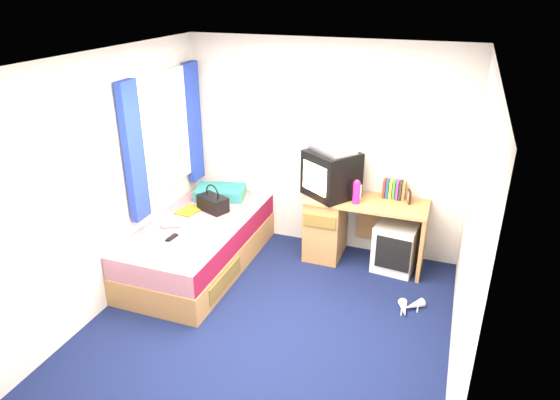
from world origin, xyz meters
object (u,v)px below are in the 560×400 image
(desk, at_px, (341,225))
(aerosol_can, at_px, (360,191))
(bed, at_px, (200,244))
(magazine, at_px, (189,211))
(water_bottle, at_px, (172,224))
(storage_cube, at_px, (396,246))
(remote_control, at_px, (172,238))
(picture_frame, at_px, (409,197))
(handbag, at_px, (213,203))
(towel, at_px, (207,233))
(crt_tv, at_px, (331,174))
(pink_water_bottle, at_px, (356,193))
(colour_swatch_fan, at_px, (169,248))
(vcr, at_px, (333,148))
(white_heels, at_px, (409,307))
(pillow, at_px, (220,192))

(desk, xyz_separation_m, aerosol_can, (0.18, 0.02, 0.42))
(bed, xyz_separation_m, aerosol_can, (1.59, 0.76, 0.56))
(magazine, xyz_separation_m, water_bottle, (0.03, -0.41, 0.03))
(water_bottle, bearing_deg, storage_cube, 21.78)
(desk, relative_size, remote_control, 8.13)
(picture_frame, distance_m, handbag, 2.16)
(handbag, distance_m, towel, 0.65)
(crt_tv, xyz_separation_m, towel, (-1.01, -1.01, -0.41))
(pink_water_bottle, xyz_separation_m, colour_swatch_fan, (-1.57, -1.23, -0.32))
(vcr, distance_m, colour_swatch_fan, 2.00)
(towel, bearing_deg, vcr, 44.97)
(picture_frame, xyz_separation_m, colour_swatch_fan, (-2.10, -1.43, -0.27))
(white_heels, bearing_deg, picture_frame, 101.60)
(storage_cube, bearing_deg, crt_tv, -176.92)
(towel, distance_m, water_bottle, 0.46)
(white_heels, bearing_deg, desk, 138.07)
(crt_tv, xyz_separation_m, white_heels, (1.02, -0.79, -0.96))
(aerosol_can, bearing_deg, crt_tv, -176.41)
(pillow, relative_size, picture_frame, 4.11)
(bed, height_order, pillow, pillow)
(bed, xyz_separation_m, storage_cube, (2.04, 0.69, 0.00))
(vcr, bearing_deg, crt_tv, -87.91)
(magazine, xyz_separation_m, white_heels, (2.52, -0.27, -0.51))
(pink_water_bottle, distance_m, colour_swatch_fan, 2.02)
(storage_cube, distance_m, colour_swatch_fan, 2.43)
(pillow, bearing_deg, bed, -83.77)
(vcr, relative_size, remote_control, 2.84)
(bed, xyz_separation_m, crt_tv, (1.27, 0.74, 0.73))
(pillow, xyz_separation_m, remote_control, (0.01, -1.12, -0.05))
(aerosol_can, bearing_deg, towel, -142.31)
(desk, xyz_separation_m, towel, (-1.15, -1.01, 0.18))
(storage_cube, xyz_separation_m, vcr, (-0.77, 0.05, 1.03))
(vcr, distance_m, water_bottle, 1.89)
(bed, relative_size, white_heels, 6.37)
(handbag, height_order, towel, handbag)
(aerosol_can, bearing_deg, magazine, -163.30)
(crt_tv, bearing_deg, handbag, -126.89)
(desk, distance_m, aerosol_can, 0.46)
(crt_tv, xyz_separation_m, vcr, (0.00, 0.00, 0.30))
(water_bottle, distance_m, white_heels, 2.55)
(picture_frame, relative_size, handbag, 0.36)
(vcr, bearing_deg, desk, 35.41)
(bed, bearing_deg, white_heels, -1.38)
(desk, bearing_deg, vcr, 178.40)
(bed, relative_size, water_bottle, 10.00)
(bed, xyz_separation_m, handbag, (0.02, 0.33, 0.37))
(vcr, distance_m, white_heels, 1.80)
(aerosol_can, distance_m, magazine, 1.92)
(magazine, relative_size, remote_control, 1.75)
(magazine, bearing_deg, picture_frame, 14.61)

